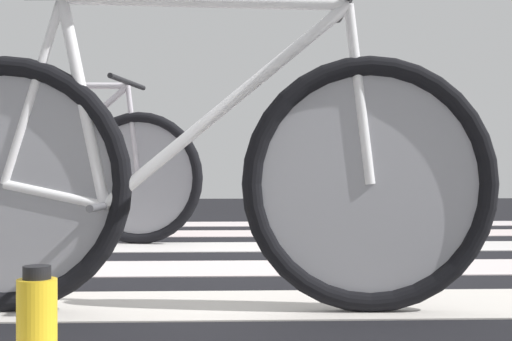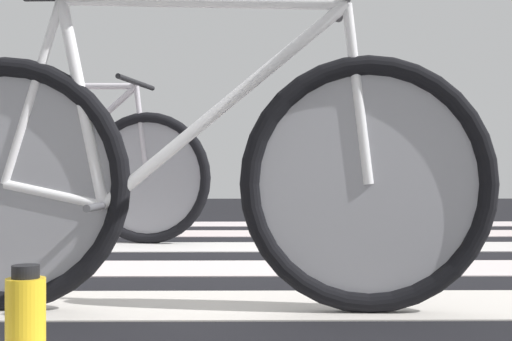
# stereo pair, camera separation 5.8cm
# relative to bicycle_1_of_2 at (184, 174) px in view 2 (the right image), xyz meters

# --- Properties ---
(ground) EXTENTS (18.00, 14.00, 0.02)m
(ground) POSITION_rel_bicycle_1_of_2_xyz_m (-0.36, 0.97, -0.40)
(ground) COLOR black
(crosswalk_markings) EXTENTS (5.47, 5.02, 0.00)m
(crosswalk_markings) POSITION_rel_bicycle_1_of_2_xyz_m (-0.33, 0.86, -0.38)
(crosswalk_markings) COLOR beige
(crosswalk_markings) RESTS_ON ground
(bicycle_1_of_2) EXTENTS (1.74, 0.52, 0.93)m
(bicycle_1_of_2) POSITION_rel_bicycle_1_of_2_xyz_m (0.00, 0.00, 0.00)
(bicycle_1_of_2) COLOR black
(bicycle_1_of_2) RESTS_ON ground
(bicycle_2_of_2) EXTENTS (1.71, 0.56, 0.93)m
(bicycle_2_of_2) POSITION_rel_bicycle_1_of_2_xyz_m (-0.88, 1.90, 0.00)
(bicycle_2_of_2) COLOR black
(bicycle_2_of_2) RESTS_ON ground
(cyclist_2_of_2) EXTENTS (0.38, 0.45, 1.00)m
(cyclist_2_of_2) POSITION_rel_bicycle_1_of_2_xyz_m (-1.18, 1.96, 0.26)
(cyclist_2_of_2) COLOR tan
(cyclist_2_of_2) RESTS_ON ground
(water_bottle) EXTENTS (0.07, 0.07, 0.22)m
(water_bottle) POSITION_rel_bicycle_1_of_2_xyz_m (-0.23, -0.65, -0.28)
(water_bottle) COLOR gold
(water_bottle) RESTS_ON ground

